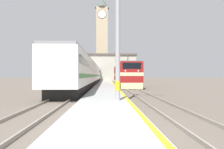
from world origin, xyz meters
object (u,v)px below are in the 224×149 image
locomotive_train (125,75)px  catenary_mast (119,33)px  passenger_train (91,74)px  clock_tower (102,37)px

locomotive_train → catenary_mast: 19.10m
passenger_train → locomotive_train: bearing=-50.8°
passenger_train → clock_tower: 33.88m
locomotive_train → catenary_mast: size_ratio=1.95×
locomotive_train → clock_tower: size_ratio=0.52×
locomotive_train → clock_tower: 41.49m
catenary_mast → locomotive_train: bearing=82.7°
passenger_train → catenary_mast: size_ratio=6.22×
locomotive_train → passenger_train: size_ratio=0.31×
locomotive_train → catenary_mast: bearing=-97.3°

